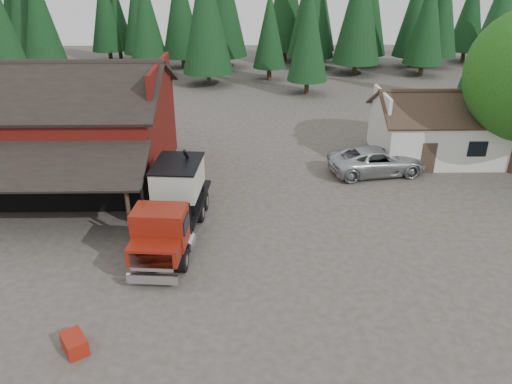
{
  "coord_description": "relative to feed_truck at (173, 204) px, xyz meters",
  "views": [
    {
      "loc": [
        0.12,
        -19.07,
        12.59
      ],
      "look_at": [
        0.51,
        3.55,
        1.8
      ],
      "focal_mm": 35.0,
      "sensor_mm": 36.0,
      "label": 1
    }
  ],
  "objects": [
    {
      "name": "near_pine_a",
      "position": [
        -18.51,
        25.74,
        4.58
      ],
      "size": [
        4.4,
        4.4,
        11.4
      ],
      "color": "#382619",
      "rests_on": "ground"
    },
    {
      "name": "red_barn",
      "position": [
        -7.51,
        7.64,
        0.88
      ],
      "size": [
        12.8,
        13.63,
        7.18
      ],
      "color": "#631210",
      "rests_on": "ground"
    },
    {
      "name": "ground",
      "position": [
        3.49,
        -2.26,
        -1.81
      ],
      "size": [
        120.0,
        120.0,
        0.0
      ],
      "primitive_type": "plane",
      "color": "#463E37",
      "rests_on": "ground"
    },
    {
      "name": "near_pine_c",
      "position": [
        25.49,
        23.74,
        5.08
      ],
      "size": [
        4.84,
        4.84,
        12.4
      ],
      "color": "#382619",
      "rests_on": "ground"
    },
    {
      "name": "feed_truck",
      "position": [
        0.0,
        0.0,
        0.0
      ],
      "size": [
        2.98,
        8.74,
        3.87
      ],
      "rotation": [
        0.0,
        0.0,
        -0.08
      ],
      "color": "black",
      "rests_on": "ground"
    },
    {
      "name": "silver_car",
      "position": [
        11.77,
        7.74,
        -0.96
      ],
      "size": [
        6.47,
        3.75,
        1.7
      ],
      "primitive_type": "imported",
      "rotation": [
        0.0,
        0.0,
        1.73
      ],
      "color": "#B4B8BD",
      "rests_on": "ground"
    },
    {
      "name": "near_pine_b",
      "position": [
        9.49,
        27.74,
        4.08
      ],
      "size": [
        3.96,
        3.96,
        10.4
      ],
      "color": "#382619",
      "rests_on": "ground"
    },
    {
      "name": "near_pine_d",
      "position": [
        -0.51,
        31.74,
        5.58
      ],
      "size": [
        5.28,
        5.28,
        13.4
      ],
      "color": "#382619",
      "rests_on": "ground"
    },
    {
      "name": "conifer_backdrop",
      "position": [
        3.49,
        39.74,
        -1.81
      ],
      "size": [
        76.0,
        16.0,
        16.0
      ],
      "primitive_type": null,
      "color": "#113317",
      "rests_on": "ground"
    },
    {
      "name": "equip_box",
      "position": [
        -2.51,
        -7.78,
        -1.51
      ],
      "size": [
        1.2,
        1.3,
        0.6
      ],
      "primitive_type": "cube",
      "rotation": [
        0.0,
        0.0,
        0.61
      ],
      "color": "maroon",
      "rests_on": "ground"
    },
    {
      "name": "farmhouse",
      "position": [
        16.49,
        10.73,
        -0.14
      ],
      "size": [
        8.6,
        6.42,
        4.65
      ],
      "color": "silver",
      "rests_on": "ground"
    }
  ]
}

